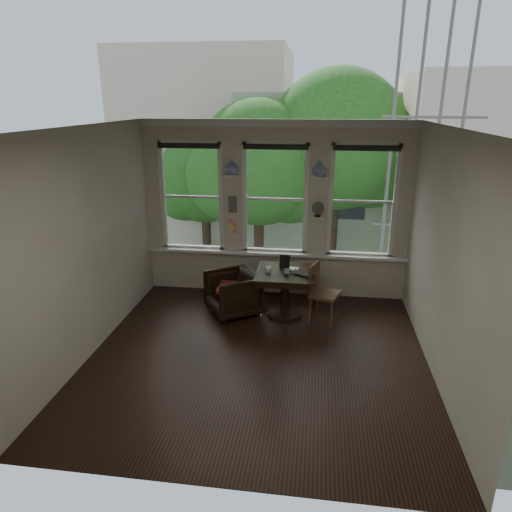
# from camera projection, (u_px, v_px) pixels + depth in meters

# --- Properties ---
(ground) EXTENTS (4.50, 4.50, 0.00)m
(ground) POSITION_uv_depth(u_px,v_px,m) (258.00, 356.00, 6.18)
(ground) COLOR black
(ground) RESTS_ON ground
(ceiling) EXTENTS (4.50, 4.50, 0.00)m
(ceiling) POSITION_uv_depth(u_px,v_px,m) (258.00, 127.00, 5.21)
(ceiling) COLOR silver
(ceiling) RESTS_ON ground
(wall_back) EXTENTS (4.50, 0.00, 4.50)m
(wall_back) POSITION_uv_depth(u_px,v_px,m) (275.00, 210.00, 7.80)
(wall_back) COLOR beige
(wall_back) RESTS_ON ground
(wall_front) EXTENTS (4.50, 0.00, 4.50)m
(wall_front) POSITION_uv_depth(u_px,v_px,m) (220.00, 341.00, 3.59)
(wall_front) COLOR beige
(wall_front) RESTS_ON ground
(wall_left) EXTENTS (0.00, 4.50, 4.50)m
(wall_left) POSITION_uv_depth(u_px,v_px,m) (88.00, 244.00, 5.98)
(wall_left) COLOR beige
(wall_left) RESTS_ON ground
(wall_right) EXTENTS (0.00, 4.50, 4.50)m
(wall_right) POSITION_uv_depth(u_px,v_px,m) (445.00, 260.00, 5.40)
(wall_right) COLOR beige
(wall_right) RESTS_ON ground
(window_left) EXTENTS (1.10, 0.12, 1.90)m
(window_left) POSITION_uv_depth(u_px,v_px,m) (192.00, 196.00, 7.92)
(window_left) COLOR white
(window_left) RESTS_ON ground
(window_center) EXTENTS (1.10, 0.12, 1.90)m
(window_center) POSITION_uv_depth(u_px,v_px,m) (275.00, 199.00, 7.74)
(window_center) COLOR white
(window_center) RESTS_ON ground
(window_right) EXTENTS (1.10, 0.12, 1.90)m
(window_right) POSITION_uv_depth(u_px,v_px,m) (362.00, 201.00, 7.55)
(window_right) COLOR white
(window_right) RESTS_ON ground
(shelf_left) EXTENTS (0.26, 0.16, 0.03)m
(shelf_left) POSITION_uv_depth(u_px,v_px,m) (232.00, 175.00, 7.61)
(shelf_left) COLOR white
(shelf_left) RESTS_ON ground
(shelf_right) EXTENTS (0.26, 0.16, 0.03)m
(shelf_right) POSITION_uv_depth(u_px,v_px,m) (319.00, 177.00, 7.42)
(shelf_right) COLOR white
(shelf_right) RESTS_ON ground
(intercom) EXTENTS (0.14, 0.06, 0.28)m
(intercom) POSITION_uv_depth(u_px,v_px,m) (233.00, 204.00, 7.80)
(intercom) COLOR #59544F
(intercom) RESTS_ON ground
(sticky_notes) EXTENTS (0.16, 0.01, 0.24)m
(sticky_notes) POSITION_uv_depth(u_px,v_px,m) (233.00, 224.00, 7.92)
(sticky_notes) COLOR pink
(sticky_notes) RESTS_ON ground
(desk_fan) EXTENTS (0.20, 0.20, 0.24)m
(desk_fan) POSITION_uv_depth(u_px,v_px,m) (318.00, 212.00, 7.59)
(desk_fan) COLOR #59544F
(desk_fan) RESTS_ON ground
(vase_left) EXTENTS (0.24, 0.24, 0.25)m
(vase_left) POSITION_uv_depth(u_px,v_px,m) (232.00, 167.00, 7.56)
(vase_left) COLOR white
(vase_left) RESTS_ON shelf_left
(vase_right) EXTENTS (0.24, 0.24, 0.25)m
(vase_right) POSITION_uv_depth(u_px,v_px,m) (320.00, 169.00, 7.37)
(vase_right) COLOR white
(vase_right) RESTS_ON shelf_right
(table) EXTENTS (0.90, 0.90, 0.75)m
(table) POSITION_uv_depth(u_px,v_px,m) (285.00, 294.00, 7.24)
(table) COLOR black
(table) RESTS_ON ground
(armchair_left) EXTENTS (1.05, 1.04, 0.70)m
(armchair_left) POSITION_uv_depth(u_px,v_px,m) (233.00, 293.00, 7.32)
(armchair_left) COLOR black
(armchair_left) RESTS_ON ground
(cushion_red) EXTENTS (0.45, 0.45, 0.06)m
(cushion_red) POSITION_uv_depth(u_px,v_px,m) (233.00, 287.00, 7.29)
(cushion_red) COLOR maroon
(cushion_red) RESTS_ON armchair_left
(side_chair_right) EXTENTS (0.53, 0.53, 0.92)m
(side_chair_right) POSITION_uv_depth(u_px,v_px,m) (325.00, 294.00, 7.03)
(side_chair_right) COLOR #4A2D1A
(side_chair_right) RESTS_ON ground
(laptop) EXTENTS (0.43, 0.40, 0.03)m
(laptop) POSITION_uv_depth(u_px,v_px,m) (300.00, 275.00, 6.95)
(laptop) COLOR black
(laptop) RESTS_ON table
(mug) EXTENTS (0.11, 0.11, 0.09)m
(mug) POSITION_uv_depth(u_px,v_px,m) (268.00, 269.00, 7.09)
(mug) COLOR white
(mug) RESTS_ON table
(drinking_glass) EXTENTS (0.16, 0.16, 0.11)m
(drinking_glass) POSITION_uv_depth(u_px,v_px,m) (287.00, 273.00, 6.93)
(drinking_glass) COLOR white
(drinking_glass) RESTS_ON table
(tablet) EXTENTS (0.17, 0.09, 0.22)m
(tablet) POSITION_uv_depth(u_px,v_px,m) (285.00, 262.00, 7.22)
(tablet) COLOR black
(tablet) RESTS_ON table
(papers) EXTENTS (0.25, 0.32, 0.00)m
(papers) POSITION_uv_depth(u_px,v_px,m) (291.00, 270.00, 7.19)
(papers) COLOR silver
(papers) RESTS_ON table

